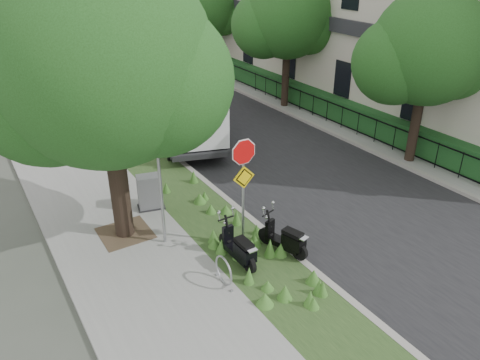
# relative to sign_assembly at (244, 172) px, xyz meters

# --- Properties ---
(ground) EXTENTS (120.00, 120.00, 0.00)m
(ground) POSITION_rel_sign_assembly_xyz_m (1.40, -0.58, -2.33)
(ground) COLOR #4C5147
(ground) RESTS_ON ground
(sidewalk_near) EXTENTS (3.50, 60.00, 0.12)m
(sidewalk_near) POSITION_rel_sign_assembly_xyz_m (-2.85, 9.42, -2.27)
(sidewalk_near) COLOR gray
(sidewalk_near) RESTS_ON ground
(verge) EXTENTS (2.00, 60.00, 0.12)m
(verge) POSITION_rel_sign_assembly_xyz_m (-0.10, 9.42, -2.27)
(verge) COLOR #233F1B
(verge) RESTS_ON ground
(kerb_near) EXTENTS (0.20, 60.00, 0.13)m
(kerb_near) POSITION_rel_sign_assembly_xyz_m (0.90, 9.42, -2.26)
(kerb_near) COLOR #9E9991
(kerb_near) RESTS_ON ground
(road) EXTENTS (7.00, 60.00, 0.01)m
(road) POSITION_rel_sign_assembly_xyz_m (4.40, 9.42, -2.32)
(road) COLOR black
(road) RESTS_ON ground
(kerb_far) EXTENTS (0.20, 60.00, 0.13)m
(kerb_far) POSITION_rel_sign_assembly_xyz_m (7.90, 9.42, -2.26)
(kerb_far) COLOR #9E9991
(kerb_far) RESTS_ON ground
(footpath_far) EXTENTS (3.20, 60.00, 0.12)m
(footpath_far) POSITION_rel_sign_assembly_xyz_m (9.60, 9.42, -2.27)
(footpath_far) COLOR gray
(footpath_far) RESTS_ON ground
(street_tree_main) EXTENTS (6.21, 5.54, 7.66)m
(street_tree_main) POSITION_rel_sign_assembly_xyz_m (-2.68, 2.28, 2.48)
(street_tree_main) COLOR black
(street_tree_main) RESTS_ON ground
(bare_post) EXTENTS (0.08, 0.08, 4.00)m
(bare_post) POSITION_rel_sign_assembly_xyz_m (-1.80, 1.22, -0.21)
(bare_post) COLOR #A5A8AD
(bare_post) RESTS_ON ground
(bike_hoop) EXTENTS (0.06, 0.78, 0.77)m
(bike_hoop) POSITION_rel_sign_assembly_xyz_m (-1.30, -1.18, -1.83)
(bike_hoop) COLOR #A5A8AD
(bike_hoop) RESTS_ON ground
(sign_assembly) EXTENTS (0.94, 0.08, 3.22)m
(sign_assembly) POSITION_rel_sign_assembly_xyz_m (0.00, 0.00, 0.00)
(sign_assembly) COLOR #A5A8AD
(sign_assembly) RESTS_ON ground
(fence_far) EXTENTS (0.04, 24.00, 1.00)m
(fence_far) POSITION_rel_sign_assembly_xyz_m (8.60, 9.42, -1.66)
(fence_far) COLOR black
(fence_far) RESTS_ON ground
(hedge_far) EXTENTS (1.00, 24.00, 1.10)m
(hedge_far) POSITION_rel_sign_assembly_xyz_m (9.30, 9.42, -1.66)
(hedge_far) COLOR #19461A
(hedge_far) RESTS_ON footpath_far
(terrace_houses) EXTENTS (7.40, 26.40, 8.20)m
(terrace_houses) POSITION_rel_sign_assembly_xyz_m (12.89, 9.42, 1.83)
(terrace_houses) COLOR beige
(terrace_houses) RESTS_ON ground
(far_tree_a) EXTENTS (4.60, 4.10, 6.22)m
(far_tree_a) POSITION_rel_sign_assembly_xyz_m (8.34, 1.46, 1.80)
(far_tree_a) COLOR black
(far_tree_a) RESTS_ON ground
(far_tree_b) EXTENTS (4.83, 4.31, 6.56)m
(far_tree_b) POSITION_rel_sign_assembly_xyz_m (8.34, 9.46, 2.04)
(far_tree_b) COLOR black
(far_tree_b) RESTS_ON ground
(far_tree_c) EXTENTS (4.37, 3.89, 5.93)m
(far_tree_c) POSITION_rel_sign_assembly_xyz_m (8.34, 17.46, 1.63)
(far_tree_c) COLOR black
(far_tree_c) RESTS_ON ground
(scooter_near) EXTENTS (0.62, 1.56, 0.76)m
(scooter_near) POSITION_rel_sign_assembly_xyz_m (0.75, -1.01, -1.84)
(scooter_near) COLOR black
(scooter_near) RESTS_ON ground
(scooter_far) EXTENTS (0.35, 1.65, 0.79)m
(scooter_far) POSITION_rel_sign_assembly_xyz_m (-0.54, -0.74, -1.82)
(scooter_far) COLOR black
(scooter_far) RESTS_ON ground
(box_truck) EXTENTS (3.74, 6.00, 2.54)m
(box_truck) POSITION_rel_sign_assembly_xyz_m (2.11, 7.59, -0.67)
(box_truck) COLOR #262628
(box_truck) RESTS_ON ground
(utility_cabinet) EXTENTS (0.93, 0.73, 1.10)m
(utility_cabinet) POSITION_rel_sign_assembly_xyz_m (-1.40, 3.21, -1.68)
(utility_cabinet) COLOR #262628
(utility_cabinet) RESTS_ON ground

